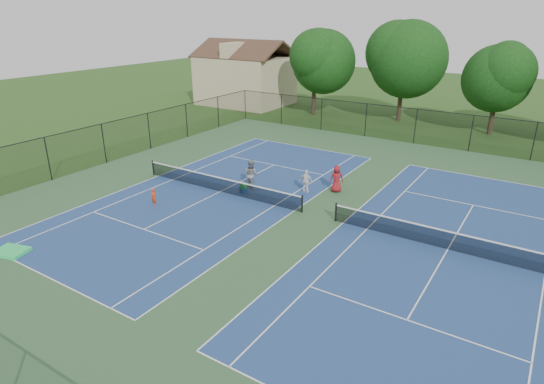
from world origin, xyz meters
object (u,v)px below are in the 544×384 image
Objects in this scene: tree_back_a at (315,58)px; bystander_a at (306,181)px; tree_back_c at (500,74)px; clapboard_house at (245,78)px; bystander_c at (337,179)px; ball_hopper at (243,186)px; instructor at (251,174)px; ball_crate at (243,191)px; child_player at (154,197)px; tree_back_b at (405,55)px.

bystander_a is (10.66, -21.16, -5.28)m from tree_back_a.
tree_back_c is 28.10m from clapboard_house.
tree_back_c reaches higher than clapboard_house.
bystander_c reaches higher than ball_hopper.
bystander_c is at bearing -149.19° from bystander_a.
bystander_a is at bearing -108.34° from tree_back_c.
instructor is 5.26× the size of ball_hopper.
clapboard_house is (-10.00, 1.00, -2.95)m from tree_back_a.
ball_crate is at bearing 98.88° from instructor.
tree_back_c is 22.75× the size of ball_hopper.
child_player is at bearing -125.60° from ball_hopper.
tree_back_b is 1.19× the size of tree_back_c.
clapboard_house is (-28.00, -0.00, -2.39)m from tree_back_c.
clapboard_house is at bearing 125.49° from ball_hopper.
bystander_a is at bearing 33.63° from ball_hopper.
ball_hopper is at bearing -72.51° from tree_back_a.
child_player is 5.54m from ball_hopper.
child_player is at bearing 39.98° from bystander_a.
tree_back_b reaches higher than child_player.
bystander_c is at bearing 34.60° from ball_crate.
tree_back_a reaches higher than tree_back_c.
child_player is at bearing 67.33° from instructor.
instructor is (3.21, 5.39, 0.43)m from child_player.
instructor is at bearing 90.78° from ball_crate.
bystander_c reaches higher than bystander_a.
ball_hopper is (7.36, -23.35, -5.56)m from tree_back_a.
tree_back_c is at bearing 74.92° from child_player.
tree_back_b is 30.85m from child_player.
child_player is 6.29m from instructor.
bystander_a reaches higher than ball_crate.
tree_back_b is 25.15m from instructor.
ball_hopper is (-10.64, -24.35, -5.00)m from tree_back_c.
child_player is 2.70× the size of ball_crate.
child_player is at bearing -99.26° from tree_back_b.
tree_back_a is 18.04m from tree_back_c.
tree_back_a is 24.17m from instructor.
bystander_c is 5.90m from ball_hopper.
tree_back_b is 26.13m from ball_hopper.
ball_hopper reaches higher than ball_crate.
tree_back_b reaches higher than bystander_a.
tree_back_b is 9.34× the size of child_player.
tree_back_c is at bearing -6.34° from tree_back_b.
ball_hopper is at bearing 3.63° from bystander_c.
bystander_a is 3.82× the size of ball_crate.
ball_crate is at bearing 3.63° from bystander_c.
tree_back_c is at bearing 66.39° from ball_crate.
ball_hopper is at bearing -93.70° from tree_back_b.
bystander_a is at bearing -47.01° from clapboard_house.
tree_back_a reaches higher than clapboard_house.
bystander_c is (3.20, -22.01, -5.72)m from tree_back_b.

